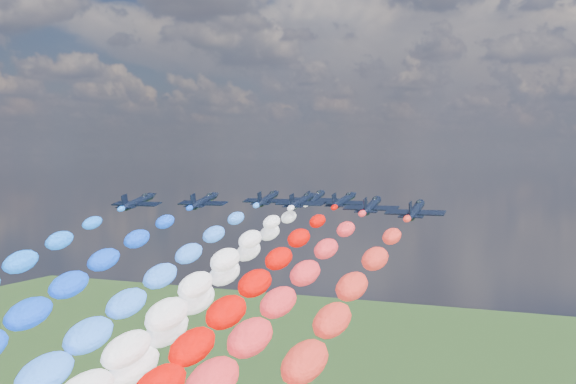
% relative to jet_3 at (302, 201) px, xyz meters
% --- Properties ---
extents(jet_0, '(10.06, 13.58, 5.27)m').
position_rel_jet_3_xyz_m(jet_0, '(-28.40, -14.28, 0.00)').
color(jet_0, black).
extents(jet_1, '(10.37, 13.80, 5.27)m').
position_rel_jet_3_xyz_m(jet_1, '(-17.81, -7.20, 0.00)').
color(jet_1, black).
extents(jet_2, '(10.60, 13.96, 5.27)m').
position_rel_jet_3_xyz_m(jet_2, '(-9.54, 4.74, 0.00)').
color(jet_2, black).
extents(trail_2, '(6.84, 120.61, 45.21)m').
position_rel_jet_3_xyz_m(trail_2, '(-9.54, -57.56, -20.22)').
color(trail_2, '#3077FB').
extents(jet_3, '(10.01, 13.55, 5.27)m').
position_rel_jet_3_xyz_m(jet_3, '(0.00, 0.00, 0.00)').
color(jet_3, black).
extents(jet_4, '(10.53, 13.92, 5.27)m').
position_rel_jet_3_xyz_m(jet_4, '(-1.58, 11.37, 0.00)').
color(jet_4, black).
extents(trail_4, '(6.84, 120.61, 45.21)m').
position_rel_jet_3_xyz_m(trail_4, '(-1.58, -50.94, -20.22)').
color(trail_4, white).
extents(jet_5, '(10.61, 13.97, 5.27)m').
position_rel_jet_3_xyz_m(jet_5, '(6.94, 5.03, 0.00)').
color(jet_5, black).
extents(jet_6, '(10.51, 13.90, 5.27)m').
position_rel_jet_3_xyz_m(jet_6, '(16.60, -7.33, 0.00)').
color(jet_6, black).
extents(jet_7, '(10.52, 13.91, 5.27)m').
position_rel_jet_3_xyz_m(jet_7, '(26.49, -14.92, 0.00)').
color(jet_7, black).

